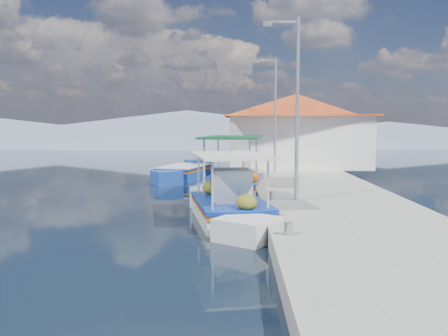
{
  "coord_description": "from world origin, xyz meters",
  "views": [
    {
      "loc": [
        2.64,
        -13.4,
        3.01
      ],
      "look_at": [
        2.09,
        4.91,
        1.3
      ],
      "focal_mm": 36.99,
      "sensor_mm": 36.0,
      "label": 1
    }
  ],
  "objects": [
    {
      "name": "harbor_building",
      "position": [
        6.2,
        15.0,
        2.78
      ],
      "size": [
        10.49,
        10.49,
        4.4
      ],
      "color": "white",
      "rests_on": "quay"
    },
    {
      "name": "lamp_post_far",
      "position": [
        4.51,
        11.0,
        3.85
      ],
      "size": [
        1.21,
        0.14,
        6.0
      ],
      "color": "#A5A8AD",
      "rests_on": "quay"
    },
    {
      "name": "mountain_ridge",
      "position": [
        6.54,
        56.0,
        2.04
      ],
      "size": [
        171.4,
        96.0,
        5.5
      ],
      "color": "slate",
      "rests_on": "ground"
    },
    {
      "name": "lamp_post_near",
      "position": [
        4.51,
        2.0,
        3.85
      ],
      "size": [
        1.21,
        0.14,
        6.0
      ],
      "color": "#A5A8AD",
      "rests_on": "quay"
    },
    {
      "name": "main_caique",
      "position": [
        2.41,
        0.98,
        0.45
      ],
      "size": [
        2.96,
        6.92,
        2.33
      ],
      "rotation": [
        0.0,
        0.0,
        -0.2
      ],
      "color": "white",
      "rests_on": "ground"
    },
    {
      "name": "quay",
      "position": [
        5.9,
        6.0,
        0.25
      ],
      "size": [
        5.0,
        44.0,
        0.5
      ],
      "primitive_type": "cube",
      "color": "#9E9C94",
      "rests_on": "ground"
    },
    {
      "name": "caique_blue_hull",
      "position": [
        -0.37,
        12.06,
        0.31
      ],
      "size": [
        3.08,
        6.28,
        1.16
      ],
      "rotation": [
        0.0,
        0.0,
        0.28
      ],
      "color": "#1B40A4",
      "rests_on": "ground"
    },
    {
      "name": "bollards",
      "position": [
        3.8,
        5.25,
        0.65
      ],
      "size": [
        0.2,
        17.2,
        0.3
      ],
      "color": "#A5A8AD",
      "rests_on": "quay"
    },
    {
      "name": "ground",
      "position": [
        0.0,
        0.0,
        0.0
      ],
      "size": [
        160.0,
        160.0,
        0.0
      ],
      "primitive_type": "plane",
      "color": "black",
      "rests_on": "ground"
    },
    {
      "name": "caique_green_canopy",
      "position": [
        2.41,
        5.73,
        0.42
      ],
      "size": [
        2.79,
        7.5,
        2.82
      ],
      "rotation": [
        0.0,
        0.0,
        0.11
      ],
      "color": "white",
      "rests_on": "ground"
    }
  ]
}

